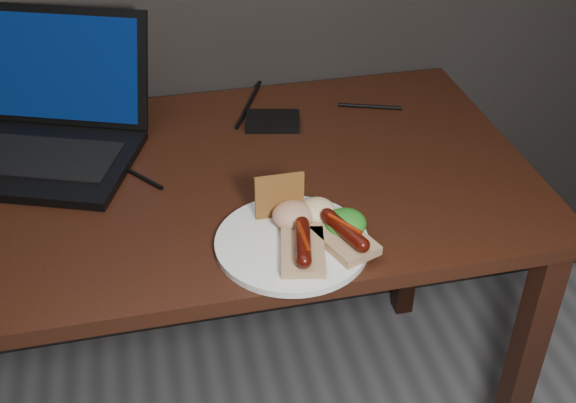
{
  "coord_description": "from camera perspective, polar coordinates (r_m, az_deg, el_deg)",
  "views": [
    {
      "loc": [
        -0.02,
        0.23,
        1.51
      ],
      "look_at": [
        0.19,
        1.17,
        0.82
      ],
      "focal_mm": 45.0,
      "sensor_mm": 36.0,
      "label": 1
    }
  ],
  "objects": [
    {
      "name": "crispbread",
      "position": [
        1.23,
        -0.68,
        0.44
      ],
      "size": [
        0.09,
        0.01,
        0.08
      ],
      "primitive_type": "cube",
      "color": "olive",
      "rests_on": "plate"
    },
    {
      "name": "hard_drive",
      "position": [
        1.55,
        -1.22,
        6.36
      ],
      "size": [
        0.13,
        0.1,
        0.02
      ],
      "primitive_type": "cube",
      "rotation": [
        0.0,
        0.0,
        -0.22
      ],
      "color": "black",
      "rests_on": "desk"
    },
    {
      "name": "salad_greens",
      "position": [
        1.21,
        4.59,
        -1.7
      ],
      "size": [
        0.07,
        0.07,
        0.04
      ],
      "primitive_type": "ellipsoid",
      "color": "#195811",
      "rests_on": "plate"
    },
    {
      "name": "coleslaw_mound",
      "position": [
        1.24,
        2.3,
        -0.69
      ],
      "size": [
        0.06,
        0.06,
        0.04
      ],
      "primitive_type": "ellipsoid",
      "color": "beige",
      "rests_on": "plate"
    },
    {
      "name": "laptop",
      "position": [
        1.52,
        -18.72,
        5.67
      ],
      "size": [
        0.47,
        0.46,
        0.25
      ],
      "color": "black",
      "rests_on": "desk"
    },
    {
      "name": "bread_sausage_right",
      "position": [
        1.19,
        4.45,
        -2.69
      ],
      "size": [
        0.11,
        0.13,
        0.04
      ],
      "color": "tan",
      "rests_on": "plate"
    },
    {
      "name": "bread_sausage_center",
      "position": [
        1.16,
        1.19,
        -3.65
      ],
      "size": [
        0.09,
        0.13,
        0.04
      ],
      "color": "tan",
      "rests_on": "plate"
    },
    {
      "name": "plate",
      "position": [
        1.21,
        0.31,
        -3.28
      ],
      "size": [
        0.26,
        0.26,
        0.01
      ],
      "primitive_type": "cylinder",
      "rotation": [
        0.0,
        0.0,
        0.03
      ],
      "color": "white",
      "rests_on": "desk"
    },
    {
      "name": "desk_cables",
      "position": [
        1.51,
        -9.47,
        4.86
      ],
      "size": [
        1.01,
        0.4,
        0.01
      ],
      "color": "black",
      "rests_on": "desk"
    },
    {
      "name": "salsa_mound",
      "position": [
        1.22,
        0.41,
        -1.06
      ],
      "size": [
        0.07,
        0.07,
        0.04
      ],
      "primitive_type": "ellipsoid",
      "color": "maroon",
      "rests_on": "plate"
    },
    {
      "name": "desk",
      "position": [
        1.44,
        -9.2,
        -1.33
      ],
      "size": [
        1.4,
        0.7,
        0.75
      ],
      "color": "#361A0D",
      "rests_on": "ground"
    }
  ]
}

